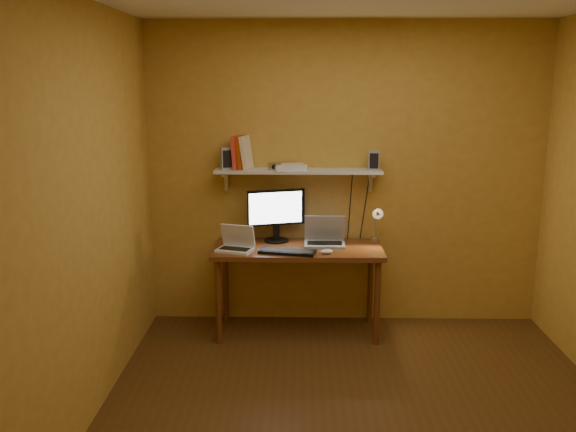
{
  "coord_description": "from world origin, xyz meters",
  "views": [
    {
      "loc": [
        -0.39,
        -3.6,
        2.11
      ],
      "look_at": [
        -0.49,
        1.18,
        1.04
      ],
      "focal_mm": 38.0,
      "sensor_mm": 36.0,
      "label": 1
    }
  ],
  "objects_px": {
    "speaker_right": "(374,160)",
    "shelf_camera": "(275,167)",
    "router": "(289,167)",
    "wall_shelf": "(298,171)",
    "netbook": "(236,243)",
    "desk_lamp": "(376,220)",
    "desk": "(298,257)",
    "mouse": "(327,252)",
    "laptop": "(325,237)",
    "keyboard": "(287,252)",
    "monitor": "(276,213)",
    "speaker_left": "(227,158)"
  },
  "relations": [
    {
      "from": "wall_shelf",
      "to": "monitor",
      "type": "height_order",
      "value": "wall_shelf"
    },
    {
      "from": "desk",
      "to": "desk_lamp",
      "type": "relative_size",
      "value": 3.73
    },
    {
      "from": "monitor",
      "to": "speaker_right",
      "type": "height_order",
      "value": "speaker_right"
    },
    {
      "from": "netbook",
      "to": "speaker_right",
      "type": "bearing_deg",
      "value": 31.03
    },
    {
      "from": "desk_lamp",
      "to": "netbook",
      "type": "bearing_deg",
      "value": -169.18
    },
    {
      "from": "desk",
      "to": "desk_lamp",
      "type": "xyz_separation_m",
      "value": [
        0.66,
        0.13,
        0.29
      ]
    },
    {
      "from": "wall_shelf",
      "to": "desk_lamp",
      "type": "bearing_deg",
      "value": -5.88
    },
    {
      "from": "laptop",
      "to": "router",
      "type": "xyz_separation_m",
      "value": [
        -0.31,
        0.08,
        0.58
      ]
    },
    {
      "from": "desk",
      "to": "speaker_right",
      "type": "height_order",
      "value": "speaker_right"
    },
    {
      "from": "laptop",
      "to": "shelf_camera",
      "type": "xyz_separation_m",
      "value": [
        -0.42,
        0.02,
        0.59
      ]
    },
    {
      "from": "keyboard",
      "to": "router",
      "type": "bearing_deg",
      "value": 101.71
    },
    {
      "from": "speaker_left",
      "to": "shelf_camera",
      "type": "xyz_separation_m",
      "value": [
        0.41,
        -0.08,
        -0.06
      ]
    },
    {
      "from": "netbook",
      "to": "desk_lamp",
      "type": "distance_m",
      "value": 1.19
    },
    {
      "from": "laptop",
      "to": "netbook",
      "type": "height_order",
      "value": "laptop"
    },
    {
      "from": "mouse",
      "to": "keyboard",
      "type": "bearing_deg",
      "value": 164.65
    },
    {
      "from": "netbook",
      "to": "mouse",
      "type": "xyz_separation_m",
      "value": [
        0.73,
        -0.09,
        -0.04
      ]
    },
    {
      "from": "desk",
      "to": "mouse",
      "type": "xyz_separation_m",
      "value": [
        0.23,
        -0.19,
        0.1
      ]
    },
    {
      "from": "desk",
      "to": "speaker_left",
      "type": "bearing_deg",
      "value": 161.21
    },
    {
      "from": "monitor",
      "to": "shelf_camera",
      "type": "distance_m",
      "value": 0.41
    },
    {
      "from": "speaker_right",
      "to": "router",
      "type": "relative_size",
      "value": 0.59
    },
    {
      "from": "wall_shelf",
      "to": "monitor",
      "type": "xyz_separation_m",
      "value": [
        -0.19,
        -0.0,
        -0.36
      ]
    },
    {
      "from": "speaker_left",
      "to": "speaker_right",
      "type": "distance_m",
      "value": 1.23
    },
    {
      "from": "desk",
      "to": "netbook",
      "type": "xyz_separation_m",
      "value": [
        -0.5,
        -0.1,
        0.14
      ]
    },
    {
      "from": "speaker_left",
      "to": "router",
      "type": "bearing_deg",
      "value": -21.0
    },
    {
      "from": "speaker_right",
      "to": "shelf_camera",
      "type": "xyz_separation_m",
      "value": [
        -0.82,
        -0.07,
        -0.05
      ]
    },
    {
      "from": "netbook",
      "to": "desk_lamp",
      "type": "relative_size",
      "value": 0.88
    },
    {
      "from": "mouse",
      "to": "shelf_camera",
      "type": "xyz_separation_m",
      "value": [
        -0.43,
        0.31,
        0.64
      ]
    },
    {
      "from": "wall_shelf",
      "to": "speaker_right",
      "type": "xyz_separation_m",
      "value": [
        0.63,
        -0.01,
        0.1
      ]
    },
    {
      "from": "keyboard",
      "to": "speaker_right",
      "type": "relative_size",
      "value": 2.84
    },
    {
      "from": "netbook",
      "to": "desk_lamp",
      "type": "xyz_separation_m",
      "value": [
        1.16,
        0.22,
        0.15
      ]
    },
    {
      "from": "shelf_camera",
      "to": "desk_lamp",
      "type": "bearing_deg",
      "value": 0.25
    },
    {
      "from": "laptop",
      "to": "router",
      "type": "relative_size",
      "value": 1.27
    },
    {
      "from": "monitor",
      "to": "mouse",
      "type": "relative_size",
      "value": 4.83
    },
    {
      "from": "mouse",
      "to": "router",
      "type": "relative_size",
      "value": 0.37
    },
    {
      "from": "desk_lamp",
      "to": "speaker_left",
      "type": "relative_size",
      "value": 2.05
    },
    {
      "from": "speaker_left",
      "to": "shelf_camera",
      "type": "bearing_deg",
      "value": -29.48
    },
    {
      "from": "desk",
      "to": "router",
      "type": "distance_m",
      "value": 0.76
    },
    {
      "from": "laptop",
      "to": "desk",
      "type": "bearing_deg",
      "value": -155.4
    },
    {
      "from": "laptop",
      "to": "wall_shelf",
      "type": "bearing_deg",
      "value": 158.03
    },
    {
      "from": "netbook",
      "to": "speaker_right",
      "type": "xyz_separation_m",
      "value": [
        1.13,
        0.28,
        0.65
      ]
    },
    {
      "from": "router",
      "to": "wall_shelf",
      "type": "bearing_deg",
      "value": 11.3
    },
    {
      "from": "speaker_right",
      "to": "netbook",
      "type": "bearing_deg",
      "value": -161.45
    },
    {
      "from": "netbook",
      "to": "shelf_camera",
      "type": "xyz_separation_m",
      "value": [
        0.31,
        0.22,
        0.6
      ]
    },
    {
      "from": "mouse",
      "to": "monitor",
      "type": "bearing_deg",
      "value": 124.42
    },
    {
      "from": "wall_shelf",
      "to": "speaker_left",
      "type": "relative_size",
      "value": 7.67
    },
    {
      "from": "desk_lamp",
      "to": "router",
      "type": "bearing_deg",
      "value": 176.0
    },
    {
      "from": "speaker_right",
      "to": "router",
      "type": "height_order",
      "value": "speaker_right"
    },
    {
      "from": "router",
      "to": "desk",
      "type": "bearing_deg",
      "value": -65.61
    },
    {
      "from": "desk",
      "to": "keyboard",
      "type": "bearing_deg",
      "value": -115.8
    },
    {
      "from": "laptop",
      "to": "netbook",
      "type": "bearing_deg",
      "value": -164.16
    }
  ]
}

